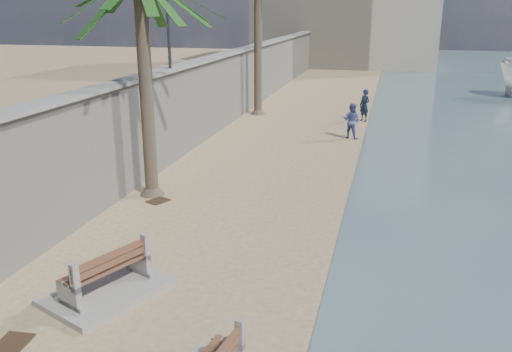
{
  "coord_description": "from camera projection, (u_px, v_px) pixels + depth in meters",
  "views": [
    {
      "loc": [
        3.1,
        -7.34,
        5.82
      ],
      "look_at": [
        -0.5,
        7.0,
        1.2
      ],
      "focal_mm": 38.0,
      "sensor_mm": 36.0,
      "label": 1
    }
  ],
  "objects": [
    {
      "name": "bench_far",
      "position": [
        106.0,
        275.0,
        11.34
      ],
      "size": [
        2.52,
        2.93,
        1.03
      ],
      "color": "gray",
      "rests_on": "ground_plane"
    },
    {
      "name": "debris_c",
      "position": [
        158.0,
        201.0,
        16.97
      ],
      "size": [
        0.73,
        0.79,
        0.03
      ],
      "primitive_type": "cube",
      "rotation": [
        0.0,
        0.0,
        1.13
      ],
      "color": "#382616",
      "rests_on": "ground_plane"
    },
    {
      "name": "person_b",
      "position": [
        352.0,
        119.0,
        24.87
      ],
      "size": [
        1.05,
        0.94,
        1.81
      ],
      "primitive_type": "imported",
      "rotation": [
        0.0,
        0.0,
        2.78
      ],
      "color": "#484F96",
      "rests_on": "ground_plane"
    },
    {
      "name": "person_a",
      "position": [
        365.0,
        103.0,
        28.62
      ],
      "size": [
        0.84,
        0.81,
        1.94
      ],
      "primitive_type": "imported",
      "rotation": [
        0.0,
        0.0,
        -0.69
      ],
      "color": "#141F37",
      "rests_on": "ground_plane"
    },
    {
      "name": "wall_cap",
      "position": [
        229.0,
        53.0,
        27.91
      ],
      "size": [
        0.8,
        70.0,
        0.12
      ],
      "primitive_type": "cube",
      "color": "gray",
      "rests_on": "seawall"
    },
    {
      "name": "debris_b",
      "position": [
        12.0,
        344.0,
        9.77
      ],
      "size": [
        0.6,
        0.73,
        0.03
      ],
      "primitive_type": "cube",
      "rotation": [
        0.0,
        0.0,
        1.65
      ],
      "color": "#382616",
      "rests_on": "ground_plane"
    },
    {
      "name": "seawall",
      "position": [
        230.0,
        88.0,
        28.45
      ],
      "size": [
        0.45,
        70.0,
        3.5
      ],
      "primitive_type": "cube",
      "color": "gray",
      "rests_on": "ground_plane"
    },
    {
      "name": "debris_d",
      "position": [
        132.0,
        248.0,
        13.63
      ],
      "size": [
        0.45,
        0.54,
        0.03
      ],
      "primitive_type": "cube",
      "rotation": [
        0.0,
        0.0,
        1.46
      ],
      "color": "#382616",
      "rests_on": "ground_plane"
    }
  ]
}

